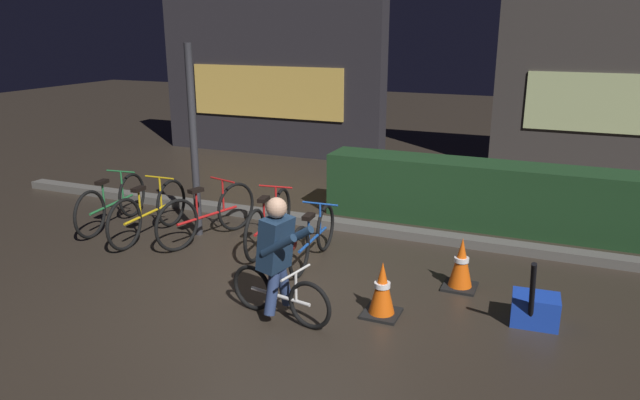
# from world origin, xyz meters

# --- Properties ---
(ground_plane) EXTENTS (40.00, 40.00, 0.00)m
(ground_plane) POSITION_xyz_m (0.00, 0.00, 0.00)
(ground_plane) COLOR #2D261E
(sidewalk_curb) EXTENTS (12.00, 0.24, 0.12)m
(sidewalk_curb) POSITION_xyz_m (0.00, 2.20, 0.06)
(sidewalk_curb) COLOR #56544F
(sidewalk_curb) RESTS_ON ground
(hedge_row) EXTENTS (4.80, 0.70, 0.93)m
(hedge_row) POSITION_xyz_m (1.80, 3.10, 0.47)
(hedge_row) COLOR #19381C
(hedge_row) RESTS_ON ground
(storefront_left) EXTENTS (5.16, 0.54, 4.26)m
(storefront_left) POSITION_xyz_m (-3.46, 6.50, 2.12)
(storefront_left) COLOR #262328
(storefront_left) RESTS_ON ground
(storefront_right) EXTENTS (4.11, 0.54, 4.86)m
(storefront_right) POSITION_xyz_m (3.31, 7.20, 2.42)
(storefront_right) COLOR #383330
(storefront_right) RESTS_ON ground
(street_post) EXTENTS (0.10, 0.10, 2.58)m
(street_post) POSITION_xyz_m (-1.88, 1.20, 1.29)
(street_post) COLOR #2D2D33
(street_post) RESTS_ON ground
(parked_bike_leftmost) EXTENTS (0.46, 1.65, 0.76)m
(parked_bike_leftmost) POSITION_xyz_m (-3.20, 1.01, 0.35)
(parked_bike_leftmost) COLOR black
(parked_bike_leftmost) RESTS_ON ground
(parked_bike_left_mid) EXTENTS (0.46, 1.71, 0.79)m
(parked_bike_left_mid) POSITION_xyz_m (-2.43, 0.86, 0.36)
(parked_bike_left_mid) COLOR black
(parked_bike_left_mid) RESTS_ON ground
(parked_bike_center_left) EXTENTS (0.55, 1.67, 0.79)m
(parked_bike_center_left) POSITION_xyz_m (-1.63, 1.07, 0.36)
(parked_bike_center_left) COLOR black
(parked_bike_center_left) RESTS_ON ground
(parked_bike_center_right) EXTENTS (0.46, 1.64, 0.76)m
(parked_bike_center_right) POSITION_xyz_m (-0.75, 1.15, 0.34)
(parked_bike_center_right) COLOR black
(parked_bike_center_right) RESTS_ON ground
(parked_bike_right_mid) EXTENTS (0.46, 1.50, 0.69)m
(parked_bike_right_mid) POSITION_xyz_m (-0.01, 0.88, 0.32)
(parked_bike_right_mid) COLOR black
(parked_bike_right_mid) RESTS_ON ground
(traffic_cone_near) EXTENTS (0.36, 0.36, 0.57)m
(traffic_cone_near) POSITION_xyz_m (1.16, -0.10, 0.27)
(traffic_cone_near) COLOR black
(traffic_cone_near) RESTS_ON ground
(traffic_cone_far) EXTENTS (0.36, 0.36, 0.59)m
(traffic_cone_far) POSITION_xyz_m (1.77, 0.85, 0.28)
(traffic_cone_far) COLOR black
(traffic_cone_far) RESTS_ON ground
(blue_crate) EXTENTS (0.46, 0.35, 0.30)m
(blue_crate) POSITION_xyz_m (2.59, 0.30, 0.15)
(blue_crate) COLOR #193DB7
(blue_crate) RESTS_ON ground
(cyclist) EXTENTS (1.18, 0.59, 1.25)m
(cyclist) POSITION_xyz_m (0.25, -0.54, 0.63)
(cyclist) COLOR black
(cyclist) RESTS_ON ground
(closed_umbrella) EXTENTS (0.06, 0.40, 0.79)m
(closed_umbrella) POSITION_xyz_m (2.55, 0.05, 0.40)
(closed_umbrella) COLOR black
(closed_umbrella) RESTS_ON ground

